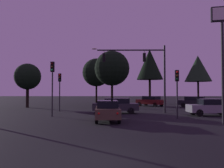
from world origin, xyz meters
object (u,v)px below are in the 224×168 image
car_crossing_right (116,105)px  tree_center_horizon (199,69)px  traffic_light_corner_left (53,78)px  tree_lot_edge (113,68)px  traffic_signal_mast_arm (144,65)px  tree_left_far (150,64)px  car_crossing_left (212,107)px  car_parked_lot (151,101)px  traffic_light_median (178,84)px  car_nearside_lane (108,110)px  tree_behind_sign (97,73)px  store_sign_illuminated (223,39)px  tree_right_cluster (28,77)px  traffic_light_corner_right (60,84)px  car_far_lane (196,102)px

car_crossing_right → tree_center_horizon: tree_center_horizon is taller
traffic_light_corner_left → tree_lot_edge: bearing=66.7°
traffic_signal_mast_arm → tree_left_far: 19.65m
traffic_signal_mast_arm → car_crossing_left: 7.55m
car_parked_lot → traffic_light_median: bearing=-92.2°
car_nearside_lane → tree_behind_sign: (-2.50, 24.89, 4.90)m
traffic_light_corner_left → tree_left_far: bearing=61.5°
traffic_light_corner_left → car_crossing_right: traffic_light_corner_left is taller
traffic_light_corner_left → car_nearside_lane: bearing=-32.3°
store_sign_illuminated → car_nearside_lane: bearing=167.3°
tree_center_horizon → tree_right_cluster: bearing=-165.5°
traffic_signal_mast_arm → tree_lot_edge: (-3.18, 8.71, 0.58)m
tree_center_horizon → traffic_light_corner_right: bearing=-147.4°
car_crossing_right → traffic_light_corner_left: bearing=-151.1°
traffic_light_corner_left → tree_lot_edge: size_ratio=0.60×
car_crossing_right → tree_left_far: bearing=71.1°
traffic_signal_mast_arm → traffic_light_corner_right: (-8.99, 1.95, -1.90)m
traffic_light_median → car_crossing_left: size_ratio=0.97×
store_sign_illuminated → tree_behind_sign: 28.52m
car_nearside_lane → tree_left_far: (7.37, 25.64, 6.48)m
traffic_light_corner_right → car_nearside_lane: (5.47, -8.47, -2.18)m
car_nearside_lane → tree_right_cluster: 18.81m
traffic_light_corner_left → car_far_lane: traffic_light_corner_left is taller
car_parked_lot → tree_lot_edge: size_ratio=0.55×
car_crossing_right → tree_right_cluster: bearing=144.9°
traffic_signal_mast_arm → car_crossing_left: (5.76, -2.69, -4.09)m
tree_lot_edge → tree_left_far: bearing=56.0°
tree_right_cluster → store_sign_illuminated: bearing=-40.7°
traffic_light_corner_left → traffic_signal_mast_arm: bearing=22.2°
store_sign_illuminated → tree_lot_edge: size_ratio=0.99×
store_sign_illuminated → tree_left_far: tree_left_far is taller
car_parked_lot → tree_center_horizon: tree_center_horizon is taller
traffic_light_median → traffic_signal_mast_arm: bearing=111.3°
traffic_light_corner_left → car_nearside_lane: 6.33m
traffic_light_corner_left → car_parked_lot: 18.59m
tree_left_far → store_sign_illuminated: bearing=-89.3°
traffic_light_corner_right → car_nearside_lane: 10.32m
tree_center_horizon → car_far_lane: bearing=-113.4°
tree_left_far → tree_lot_edge: tree_left_far is taller
tree_center_horizon → car_parked_lot: bearing=-157.2°
car_far_lane → car_crossing_left: bearing=-103.5°
car_crossing_left → tree_center_horizon: (5.49, 17.55, 5.27)m
car_crossing_left → car_crossing_right: same height
car_crossing_left → tree_center_horizon: bearing=72.6°
tree_behind_sign → traffic_light_corner_right: bearing=-100.2°
traffic_light_corner_right → car_far_lane: (17.41, 6.39, -2.18)m
traffic_light_median → car_parked_lot: (0.64, 16.45, -1.98)m
traffic_light_median → tree_lot_edge: bearing=110.5°
car_far_lane → tree_left_far: size_ratio=0.48×
traffic_light_corner_left → traffic_light_corner_right: bearing=96.2°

